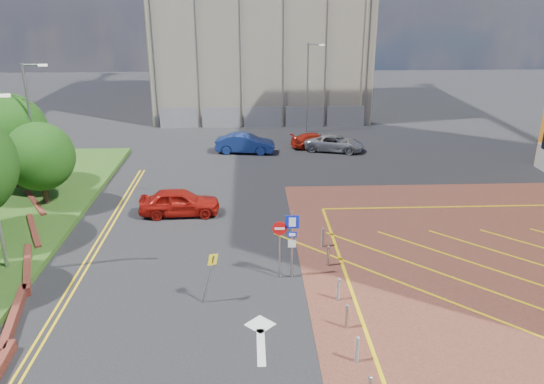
{
  "coord_description": "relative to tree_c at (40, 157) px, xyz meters",
  "views": [
    {
      "loc": [
        -1.3,
        -20.06,
        12.01
      ],
      "look_at": [
        -0.31,
        2.75,
        3.49
      ],
      "focal_mm": 35.0,
      "sensor_mm": 36.0,
      "label": 1
    }
  ],
  "objects": [
    {
      "name": "car_blue_back",
      "position": [
        11.83,
        11.3,
        -2.42
      ],
      "size": [
        4.87,
        2.23,
        1.55
      ],
      "primitive_type": "imported",
      "rotation": [
        0.0,
        0.0,
        1.44
      ],
      "color": "navy",
      "rests_on": "ground"
    },
    {
      "name": "construction_building",
      "position": [
        13.5,
        30.0,
        7.81
      ],
      "size": [
        21.2,
        19.2,
        22.0
      ],
      "primitive_type": "cube",
      "color": "#9C9580",
      "rests_on": "ground"
    },
    {
      "name": "bollard_row",
      "position": [
        15.8,
        -11.67,
        -2.72
      ],
      "size": [
        0.14,
        11.14,
        0.9
      ],
      "color": "#9EA0A8",
      "rests_on": "forecourt"
    },
    {
      "name": "lamp_left_far",
      "position": [
        -0.92,
        2.0,
        1.47
      ],
      "size": [
        1.53,
        0.16,
        8.0
      ],
      "color": "#9EA0A8",
      "rests_on": "grass_bed"
    },
    {
      "name": "ground",
      "position": [
        13.5,
        -10.0,
        -3.19
      ],
      "size": [
        140.0,
        140.0,
        0.0
      ],
      "primitive_type": "plane",
      "color": "black",
      "rests_on": "ground"
    },
    {
      "name": "tree_d",
      "position": [
        -3.0,
        3.0,
        0.68
      ],
      "size": [
        5.0,
        5.0,
        6.08
      ],
      "color": "#3D2B1C",
      "rests_on": "grass_bed"
    },
    {
      "name": "tree_c",
      "position": [
        0.0,
        0.0,
        0.0
      ],
      "size": [
        4.0,
        4.0,
        4.9
      ],
      "color": "#3D2B1C",
      "rests_on": "grass_bed"
    },
    {
      "name": "car_red_back",
      "position": [
        17.67,
        12.67,
        -2.6
      ],
      "size": [
        4.38,
        2.55,
        1.19
      ],
      "primitive_type": "imported",
      "rotation": [
        0.0,
        0.0,
        1.8
      ],
      "color": "#B11F0F",
      "rests_on": "ground"
    },
    {
      "name": "sign_cluster",
      "position": [
        13.8,
        -9.02,
        -1.24
      ],
      "size": [
        1.17,
        0.12,
        3.2
      ],
      "color": "#9EA0A8",
      "rests_on": "ground"
    },
    {
      "name": "car_red_left",
      "position": [
        8.1,
        -1.43,
        -2.41
      ],
      "size": [
        4.63,
        1.98,
        1.56
      ],
      "primitive_type": "imported",
      "rotation": [
        0.0,
        0.0,
        1.6
      ],
      "color": "#9E140D",
      "rests_on": "ground"
    },
    {
      "name": "construction_fence",
      "position": [
        14.5,
        20.0,
        -2.19
      ],
      "size": [
        21.6,
        0.06,
        2.0
      ],
      "primitive_type": "cube",
      "color": "gray",
      "rests_on": "ground"
    },
    {
      "name": "car_silver_back",
      "position": [
        19.09,
        11.56,
        -2.53
      ],
      "size": [
        5.17,
        3.43,
        1.32
      ],
      "primitive_type": "imported",
      "rotation": [
        0.0,
        0.0,
        1.29
      ],
      "color": "#A1A2A8",
      "rests_on": "ground"
    },
    {
      "name": "warning_sign",
      "position": [
        10.5,
        -10.93,
        -1.76
      ],
      "size": [
        0.75,
        0.42,
        2.25
      ],
      "color": "#9EA0A8",
      "rests_on": "ground"
    },
    {
      "name": "retaining_wall",
      "position": [
        1.7,
        -8.0,
        -2.99
      ],
      "size": [
        6.06,
        20.33,
        0.4
      ],
      "color": "maroon",
      "rests_on": "ground"
    },
    {
      "name": "lamp_back",
      "position": [
        17.58,
        18.0,
        1.17
      ],
      "size": [
        1.53,
        0.16,
        8.0
      ],
      "color": "#9EA0A8",
      "rests_on": "ground"
    }
  ]
}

